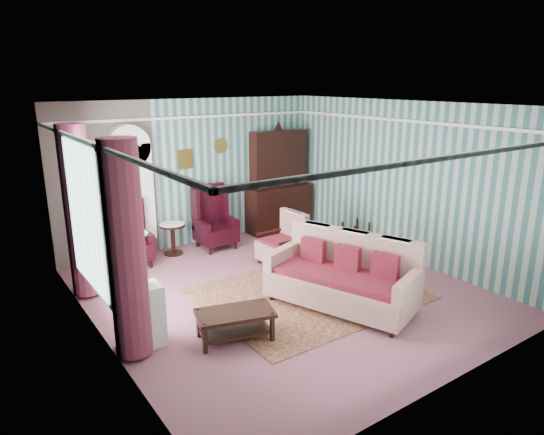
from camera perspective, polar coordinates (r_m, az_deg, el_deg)
floor at (r=7.79m, az=1.17°, el=-8.73°), size 6.00×6.00×0.00m
room_shell at (r=6.99m, az=-3.70°, el=5.66°), size 5.53×6.02×2.91m
bookcase at (r=9.26m, az=-16.14°, el=2.00°), size 0.80×0.28×2.24m
dresser_hutch at (r=10.60m, az=0.89°, el=4.68°), size 1.50×0.56×2.36m
wingback_left at (r=8.96m, az=-16.58°, el=-1.79°), size 0.76×0.80×1.25m
wingback_right at (r=9.61m, az=-6.68°, el=-0.03°), size 0.76×0.80×1.25m
seated_woman at (r=8.97m, az=-16.56°, el=-2.00°), size 0.44×0.40×1.18m
round_side_table at (r=9.49m, az=-11.58°, el=-2.52°), size 0.50×0.50×0.60m
nest_table at (r=9.84m, az=9.79°, el=-1.93°), size 0.45×0.38×0.54m
plant_stand at (r=6.38m, az=-15.22°, el=-11.24°), size 0.55×0.35×0.80m
rug at (r=7.74m, az=4.31°, el=-8.90°), size 3.20×2.60×0.01m
sofa at (r=7.17m, az=8.14°, el=-6.53°), size 1.78×2.42×1.06m
floral_armchair at (r=8.73m, az=1.14°, el=-2.62°), size 0.75×0.81×0.94m
coffee_table at (r=6.41m, az=-4.36°, el=-12.54°), size 1.09×0.77×0.40m
potted_plant_a at (r=6.06m, az=-16.31°, el=-6.32°), size 0.45×0.41×0.45m
potted_plant_b at (r=6.25m, az=-15.63°, el=-5.15°), size 0.34×0.30×0.53m
potted_plant_c at (r=6.22m, az=-16.29°, el=-5.98°), size 0.27×0.27×0.40m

